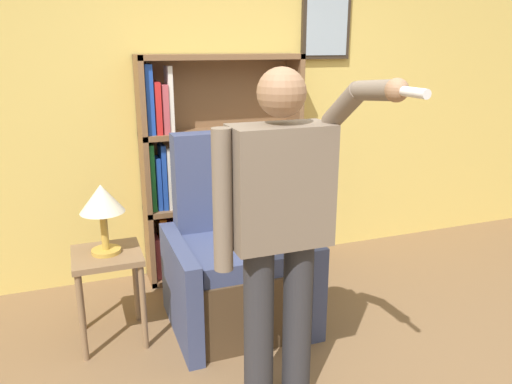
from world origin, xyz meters
The scene contains 6 objects.
wall_back centered at (0.01, 2.03, 1.40)m, with size 8.00×0.11×2.80m.
bookcase centered at (-0.27, 1.87, 0.85)m, with size 1.26×0.28×1.75m.
armchair centered at (-0.29, 1.08, 0.39)m, with size 0.89×0.81×1.26m.
person_standing centered at (-0.35, 0.20, 1.00)m, with size 0.62×0.78×1.72m.
side_table centered at (-1.11, 1.12, 0.48)m, with size 0.41×0.41×0.59m.
table_lamp centered at (-1.11, 1.12, 0.92)m, with size 0.26×0.26×0.43m.
Camera 1 is at (-1.23, -1.83, 1.81)m, focal length 35.00 mm.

